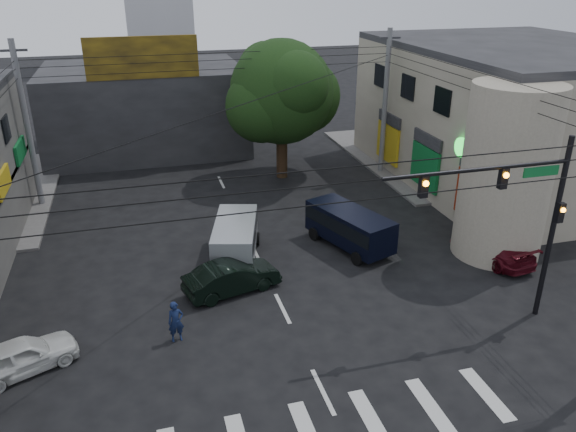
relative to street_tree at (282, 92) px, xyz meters
name	(u,v)px	position (x,y,z in m)	size (l,w,h in m)	color
ground	(297,338)	(-4.00, -17.00, -5.47)	(160.00, 160.00, 0.00)	black
sidewalk_far_right	(464,154)	(14.00, 1.00, -5.40)	(16.00, 16.00, 0.15)	#514F4C
building_right	(515,117)	(14.00, -4.00, -1.47)	(14.00, 18.00, 8.00)	gray
corner_column	(506,173)	(7.00, -13.00, -1.47)	(4.00, 4.00, 8.00)	gray
building_far	(146,108)	(-8.00, 9.00, -2.47)	(14.00, 10.00, 6.00)	#232326
billboard	(142,58)	(-8.00, 4.10, 1.83)	(7.00, 0.30, 2.60)	olive
street_tree	(282,92)	(0.00, 0.00, 0.00)	(6.40, 6.40, 8.70)	black
traffic_gantry	(519,205)	(3.82, -18.00, -0.64)	(7.10, 0.35, 7.20)	black
utility_pole_far_left	(27,127)	(-14.50, -1.00, -0.87)	(0.32, 0.32, 9.20)	#59595B
utility_pole_far_right	(385,104)	(6.50, -1.00, -0.87)	(0.32, 0.32, 9.20)	#59595B
dark_sedan	(232,277)	(-5.68, -13.17, -4.81)	(4.26, 2.39, 1.33)	black
white_compact	(21,356)	(-13.37, -16.32, -4.86)	(3.88, 2.76, 1.23)	silver
maroon_sedan	(492,246)	(6.50, -13.47, -4.83)	(2.41, 4.62, 1.28)	#470A13
silver_minivan	(235,241)	(-5.00, -10.38, -4.54)	(2.90, 4.67, 1.87)	#969A9D
navy_van	(349,229)	(0.52, -10.62, -4.53)	(3.26, 5.03, 1.88)	black
traffic_officer	(176,322)	(-8.23, -15.97, -4.68)	(0.62, 0.45, 1.59)	#111C3D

